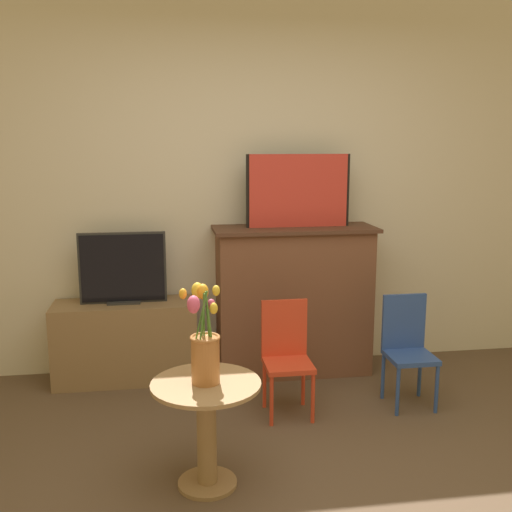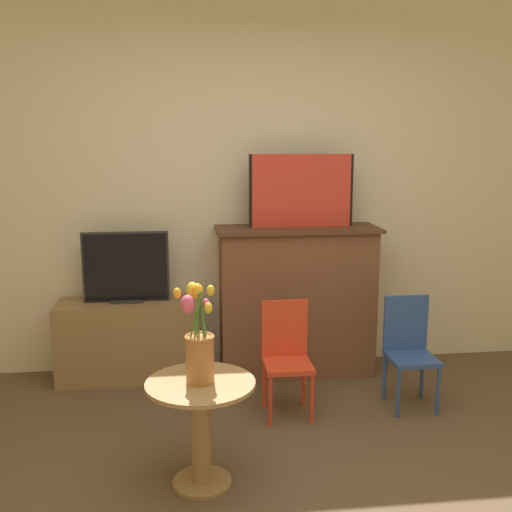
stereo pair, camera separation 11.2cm
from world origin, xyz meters
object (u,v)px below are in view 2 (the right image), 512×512
(painting, at_px, (301,191))
(vase_tulips, at_px, (199,346))
(chair_blue, at_px, (409,346))
(chair_red, at_px, (286,352))
(tv_monitor, at_px, (126,268))

(painting, xyz_separation_m, vase_tulips, (-0.76, -1.41, -0.60))
(chair_blue, relative_size, vase_tulips, 1.48)
(chair_red, bearing_deg, painting, 72.29)
(chair_blue, bearing_deg, vase_tulips, -150.34)
(tv_monitor, bearing_deg, chair_blue, -19.81)
(chair_red, relative_size, chair_blue, 1.00)
(chair_blue, bearing_deg, tv_monitor, 160.19)
(chair_red, distance_m, vase_tulips, 0.98)
(chair_blue, height_order, vase_tulips, vase_tulips)
(chair_blue, bearing_deg, painting, 131.78)
(painting, bearing_deg, chair_blue, -48.22)
(chair_red, height_order, vase_tulips, vase_tulips)
(painting, height_order, vase_tulips, painting)
(tv_monitor, distance_m, chair_red, 1.28)
(vase_tulips, bearing_deg, chair_red, 53.67)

